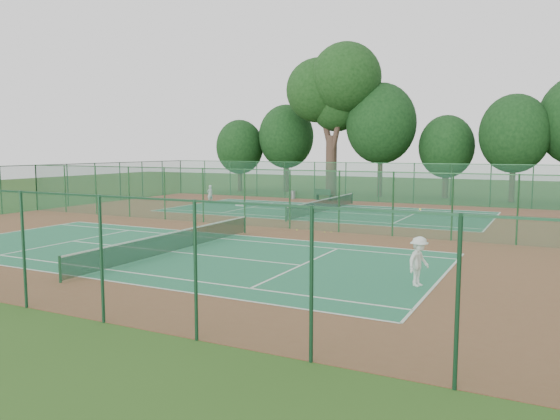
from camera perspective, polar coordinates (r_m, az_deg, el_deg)
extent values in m
plane|color=#264816|center=(32.91, -1.39, -1.80)|extent=(120.00, 120.00, 0.00)
cube|color=brown|center=(32.91, -1.39, -1.79)|extent=(40.00, 36.00, 0.01)
cube|color=#21694A|center=(25.45, -11.04, -4.32)|extent=(23.77, 10.97, 0.01)
cube|color=#1C5A40|center=(40.99, 4.57, -0.17)|extent=(23.77, 10.97, 0.01)
cube|color=#1C5534|center=(49.26, 8.57, 2.91)|extent=(40.00, 0.02, 3.50)
cube|color=#163E1F|center=(49.19, 8.60, 4.90)|extent=(40.00, 0.05, 0.05)
cube|color=#194C2C|center=(45.67, -24.11, 2.15)|extent=(0.02, 36.00, 3.50)
cube|color=#13361D|center=(45.60, -24.20, 4.30)|extent=(0.05, 36.00, 0.05)
cube|color=#16442D|center=(32.71, -1.40, 1.24)|extent=(40.00, 0.02, 3.50)
cube|color=#163D1C|center=(32.60, -1.40, 4.23)|extent=(40.00, 0.05, 0.05)
cylinder|color=#13351E|center=(20.79, -22.00, -5.77)|extent=(0.10, 0.10, 0.97)
cylinder|color=#13351E|center=(30.60, -3.69, -1.52)|extent=(0.10, 0.10, 0.97)
cube|color=black|center=(25.36, -11.07, -3.28)|extent=(0.02, 12.80, 0.85)
cube|color=white|center=(25.29, -11.09, -2.31)|extent=(0.04, 12.80, 0.06)
cylinder|color=#163E22|center=(35.14, 0.62, -0.47)|extent=(0.10, 0.10, 0.97)
cylinder|color=#163E22|center=(46.90, 7.54, 1.21)|extent=(0.10, 0.10, 0.97)
cube|color=black|center=(40.94, 4.58, 0.49)|extent=(0.02, 12.80, 0.85)
cube|color=silver|center=(40.90, 4.58, 1.09)|extent=(0.04, 12.80, 0.06)
imported|color=white|center=(19.29, 14.30, -5.23)|extent=(0.95, 1.25, 1.72)
imported|color=silver|center=(47.85, -7.33, 1.67)|extent=(0.53, 0.65, 1.53)
cylinder|color=slate|center=(51.24, 1.38, 1.60)|extent=(0.55, 0.55, 0.77)
cube|color=black|center=(50.38, 3.92, 1.35)|extent=(0.14, 0.46, 0.51)
cube|color=black|center=(49.72, 5.27, 1.27)|extent=(0.14, 0.46, 0.51)
cube|color=black|center=(50.02, 4.59, 1.63)|extent=(1.73, 0.67, 0.06)
cube|color=black|center=(49.81, 4.47, 1.90)|extent=(1.68, 0.26, 0.51)
cube|color=white|center=(44.92, -4.19, 0.59)|extent=(0.79, 0.33, 0.29)
sphere|color=#B4C92E|center=(30.84, 5.37, -2.30)|extent=(0.06, 0.06, 0.06)
sphere|color=#C3E234|center=(30.82, 4.68, -2.30)|extent=(0.06, 0.06, 0.06)
sphere|color=#CEDC33|center=(31.50, 1.77, -2.09)|extent=(0.07, 0.07, 0.07)
cylinder|color=#39271F|center=(54.78, 5.38, 4.62)|extent=(1.10, 1.10, 6.01)
cylinder|color=#39271F|center=(55.44, 4.67, 9.30)|extent=(2.04, 0.60, 5.97)
cylinder|color=#39271F|center=(54.34, 6.25, 9.66)|extent=(1.90, 0.56, 6.48)
sphere|color=black|center=(55.94, 4.01, 12.36)|extent=(6.41, 6.41, 6.41)
sphere|color=black|center=(54.46, 6.91, 13.56)|extent=(6.81, 6.81, 6.81)
sphere|color=black|center=(55.60, 5.95, 10.83)|extent=(5.20, 5.20, 5.20)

